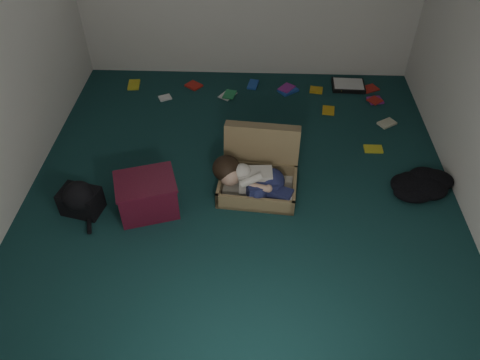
{
  "coord_description": "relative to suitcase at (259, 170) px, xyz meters",
  "views": [
    {
      "loc": [
        0.11,
        -3.08,
        3.08
      ],
      "look_at": [
        0.0,
        -0.15,
        0.35
      ],
      "focal_mm": 35.0,
      "sensor_mm": 36.0,
      "label": 1
    }
  ],
  "objects": [
    {
      "name": "floor",
      "position": [
        -0.17,
        -0.2,
        -0.16
      ],
      "size": [
        4.5,
        4.5,
        0.0
      ],
      "primitive_type": "plane",
      "color": "#133737",
      "rests_on": "ground"
    },
    {
      "name": "suitcase",
      "position": [
        0.0,
        0.0,
        0.0
      ],
      "size": [
        0.77,
        0.76,
        0.52
      ],
      "rotation": [
        0.0,
        0.0,
        -0.09
      ],
      "color": "olive",
      "rests_on": "floor"
    },
    {
      "name": "person",
      "position": [
        -0.07,
        -0.17,
        0.04
      ],
      "size": [
        0.76,
        0.42,
        0.32
      ],
      "rotation": [
        0.0,
        0.0,
        -0.09
      ],
      "color": "beige",
      "rests_on": "suitcase"
    },
    {
      "name": "maroon_bin",
      "position": [
        -0.98,
        -0.39,
        0.02
      ],
      "size": [
        0.61,
        0.54,
        0.35
      ],
      "rotation": [
        0.0,
        0.0,
        0.3
      ],
      "color": "#511022",
      "rests_on": "floor"
    },
    {
      "name": "backpack",
      "position": [
        -1.58,
        -0.43,
        -0.03
      ],
      "size": [
        0.49,
        0.43,
        0.25
      ],
      "primitive_type": null,
      "rotation": [
        0.0,
        0.0,
        -0.23
      ],
      "color": "black",
      "rests_on": "floor"
    },
    {
      "name": "clothing_pile",
      "position": [
        1.53,
        -0.07,
        -0.08
      ],
      "size": [
        0.51,
        0.43,
        0.15
      ],
      "primitive_type": null,
      "rotation": [
        0.0,
        0.0,
        -0.08
      ],
      "color": "black",
      "rests_on": "floor"
    },
    {
      "name": "paper_tray",
      "position": [
        1.08,
        1.75,
        -0.13
      ],
      "size": [
        0.4,
        0.31,
        0.05
      ],
      "rotation": [
        0.0,
        0.0,
        -0.04
      ],
      "color": "black",
      "rests_on": "floor"
    },
    {
      "name": "book_scatter",
      "position": [
        0.32,
        1.46,
        -0.15
      ],
      "size": [
        3.14,
        1.43,
        0.02
      ],
      "color": "yellow",
      "rests_on": "floor"
    }
  ]
}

